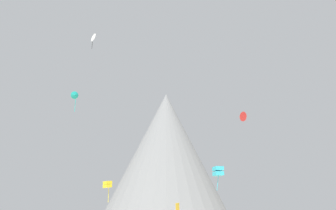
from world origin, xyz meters
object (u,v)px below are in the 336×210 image
(kite_red_mid, at_px, (243,116))
(kite_cyan_low, at_px, (218,171))
(rock_massif, at_px, (169,171))
(kite_white_high, at_px, (94,38))
(kite_yellow_low, at_px, (107,185))
(kite_teal_high, at_px, (75,95))

(kite_red_mid, relative_size, kite_cyan_low, 0.58)
(rock_massif, height_order, kite_white_high, rock_massif)
(rock_massif, height_order, kite_yellow_low, rock_massif)
(rock_massif, height_order, kite_red_mid, rock_massif)
(rock_massif, distance_m, kite_yellow_low, 67.11)
(rock_massif, bearing_deg, kite_teal_high, -107.41)
(kite_white_high, bearing_deg, kite_yellow_low, -168.28)
(kite_white_high, bearing_deg, rock_massif, -52.69)
(kite_red_mid, relative_size, kite_yellow_low, 0.59)
(kite_cyan_low, bearing_deg, kite_white_high, -134.41)
(kite_red_mid, relative_size, kite_teal_high, 0.55)
(rock_massif, xyz_separation_m, kite_red_mid, (12.32, -55.70, 2.32))
(kite_red_mid, relative_size, kite_white_high, 0.64)
(rock_massif, relative_size, kite_white_high, 15.39)
(kite_white_high, bearing_deg, kite_teal_high, 114.74)
(kite_teal_high, xyz_separation_m, kite_white_high, (2.16, 3.88, 13.69))
(kite_yellow_low, relative_size, kite_cyan_low, 0.98)
(rock_massif, relative_size, kite_cyan_low, 14.11)
(rock_massif, xyz_separation_m, kite_cyan_low, (3.92, -71.95, -11.42))
(kite_cyan_low, xyz_separation_m, kite_teal_high, (-24.09, 7.61, 14.61))
(kite_teal_high, bearing_deg, kite_cyan_low, -38.55)
(kite_red_mid, distance_m, kite_cyan_low, 22.88)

